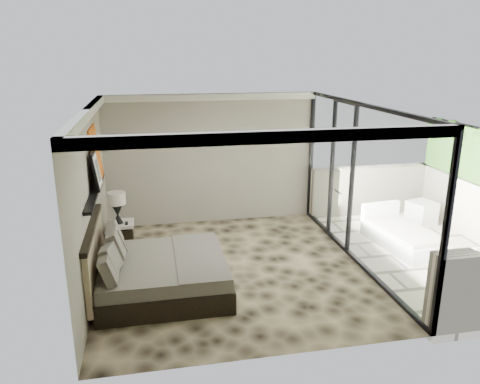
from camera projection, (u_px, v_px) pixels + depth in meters
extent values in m
plane|color=black|center=(232.00, 269.00, 8.11)|extent=(5.00, 5.00, 0.00)
cube|color=silver|center=(232.00, 107.00, 7.32)|extent=(4.50, 5.00, 0.02)
cube|color=gray|center=(211.00, 160.00, 10.06)|extent=(4.50, 0.02, 2.80)
cube|color=gray|center=(91.00, 200.00, 7.30)|extent=(0.02, 5.00, 2.80)
cube|color=white|center=(359.00, 185.00, 8.13)|extent=(0.08, 5.00, 2.80)
cube|color=beige|center=(427.00, 255.00, 8.83)|extent=(3.00, 5.00, 0.12)
cube|color=black|center=(95.00, 192.00, 7.37)|extent=(0.12, 2.20, 0.05)
cube|color=black|center=(164.00, 281.00, 7.33)|extent=(1.96, 1.87, 0.34)
cube|color=#615B51|center=(163.00, 265.00, 7.25)|extent=(1.90, 1.81, 0.21)
cube|color=#534E48|center=(199.00, 256.00, 7.33)|extent=(0.75, 1.85, 0.03)
cube|color=#8D7959|center=(95.00, 258.00, 7.00)|extent=(0.08, 1.97, 0.93)
cube|color=black|center=(122.00, 236.00, 8.93)|extent=(0.64, 0.64, 0.48)
cone|color=black|center=(118.00, 219.00, 8.80)|extent=(0.19, 0.19, 0.17)
cone|color=black|center=(117.00, 210.00, 8.75)|extent=(0.19, 0.19, 0.17)
cylinder|color=beige|center=(116.00, 198.00, 8.68)|extent=(0.33, 0.33, 0.23)
cube|color=red|center=(96.00, 153.00, 7.88)|extent=(0.13, 0.90, 0.90)
cube|color=black|center=(96.00, 170.00, 7.36)|extent=(0.11, 0.50, 0.60)
cube|color=silver|center=(421.00, 213.00, 10.19)|extent=(0.64, 0.64, 0.51)
cube|color=white|center=(403.00, 240.00, 9.01)|extent=(1.04, 1.76, 0.29)
cube|color=beige|center=(404.00, 230.00, 8.96)|extent=(0.98, 1.65, 0.08)
cube|color=white|center=(380.00, 211.00, 9.63)|extent=(0.85, 0.23, 0.37)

